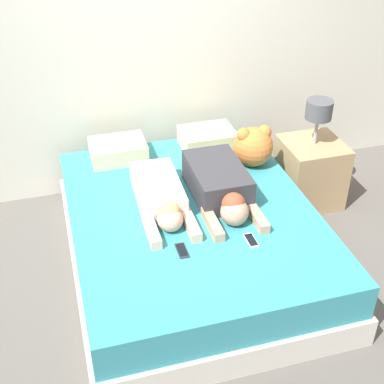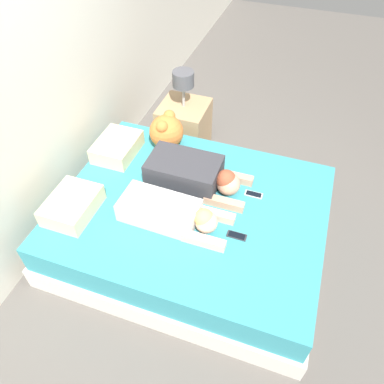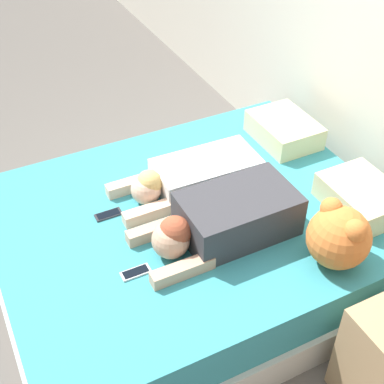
{
  "view_description": "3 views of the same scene",
  "coord_description": "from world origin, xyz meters",
  "views": [
    {
      "loc": [
        -0.85,
        -2.99,
        2.71
      ],
      "look_at": [
        0.0,
        0.0,
        0.63
      ],
      "focal_mm": 50.0,
      "sensor_mm": 36.0,
      "label": 1
    },
    {
      "loc": [
        -1.93,
        -0.68,
        2.76
      ],
      "look_at": [
        0.0,
        0.0,
        0.63
      ],
      "focal_mm": 35.0,
      "sensor_mm": 36.0,
      "label": 2
    },
    {
      "loc": [
        2.0,
        -1.0,
        2.48
      ],
      "look_at": [
        0.0,
        0.0,
        0.63
      ],
      "focal_mm": 50.0,
      "sensor_mm": 36.0,
      "label": 3
    }
  ],
  "objects": [
    {
      "name": "person_right",
      "position": [
        0.23,
        0.07,
        0.6
      ],
      "size": [
        0.39,
        0.87,
        0.24
      ],
      "color": "#333338",
      "rests_on": "bed"
    },
    {
      "name": "pillow_head_left",
      "position": [
        -0.38,
        0.87,
        0.56
      ],
      "size": [
        0.45,
        0.34,
        0.15
      ],
      "color": "beige",
      "rests_on": "bed"
    },
    {
      "name": "cell_phone_left",
      "position": [
        -0.19,
        -0.43,
        0.49
      ],
      "size": [
        0.06,
        0.15,
        0.01
      ],
      "color": "#2D2D33",
      "rests_on": "bed"
    },
    {
      "name": "plush_toy",
      "position": [
        0.65,
        0.48,
        0.65
      ],
      "size": [
        0.32,
        0.32,
        0.34
      ],
      "color": "orange",
      "rests_on": "bed"
    },
    {
      "name": "bed",
      "position": [
        0.0,
        0.0,
        0.24
      ],
      "size": [
        1.77,
        2.2,
        0.48
      ],
      "color": "beige",
      "rests_on": "ground_plane"
    },
    {
      "name": "person_left",
      "position": [
        -0.21,
        0.09,
        0.57
      ],
      "size": [
        0.34,
        0.88,
        0.2
      ],
      "color": "silver",
      "rests_on": "bed"
    },
    {
      "name": "nightstand",
      "position": [
        1.21,
        0.52,
        0.31
      ],
      "size": [
        0.49,
        0.49,
        0.96
      ],
      "color": "tan",
      "rests_on": "ground_plane"
    },
    {
      "name": "cell_phone_right",
      "position": [
        0.28,
        -0.45,
        0.49
      ],
      "size": [
        0.06,
        0.15,
        0.01
      ],
      "color": "silver",
      "rests_on": "bed"
    },
    {
      "name": "pillow_head_right",
      "position": [
        0.38,
        0.87,
        0.56
      ],
      "size": [
        0.45,
        0.34,
        0.15
      ],
      "color": "beige",
      "rests_on": "bed"
    },
    {
      "name": "wall_back",
      "position": [
        0.0,
        1.25,
        1.3
      ],
      "size": [
        12.0,
        0.06,
        2.6
      ],
      "color": "beige",
      "rests_on": "ground_plane"
    },
    {
      "name": "ground_plane",
      "position": [
        0.0,
        0.0,
        0.0
      ],
      "size": [
        12.0,
        12.0,
        0.0
      ],
      "primitive_type": "plane",
      "color": "#5B5651"
    }
  ]
}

